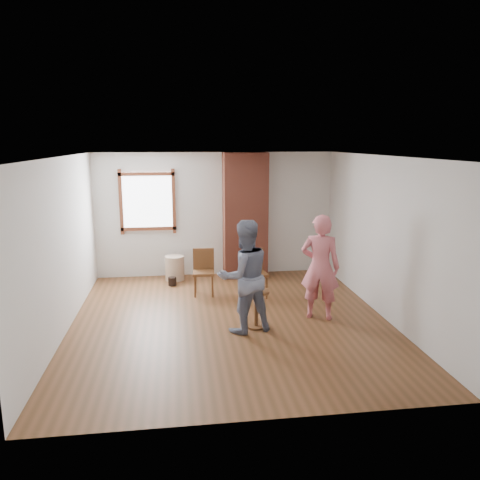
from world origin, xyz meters
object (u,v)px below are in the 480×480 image
(stoneware_crock, at_px, (175,268))
(dining_chair_left, at_px, (204,269))
(side_table, at_px, (256,303))
(dining_chair_right, at_px, (254,270))
(man, at_px, (244,276))
(person_pink, at_px, (320,267))

(stoneware_crock, relative_size, dining_chair_left, 0.59)
(dining_chair_left, bearing_deg, stoneware_crock, 123.53)
(stoneware_crock, bearing_deg, dining_chair_left, -60.17)
(side_table, bearing_deg, dining_chair_left, 111.76)
(dining_chair_right, height_order, man, man)
(dining_chair_right, relative_size, side_table, 1.46)
(dining_chair_left, height_order, man, man)
(dining_chair_left, xyz_separation_m, side_table, (0.70, -1.76, -0.07))
(dining_chair_right, xyz_separation_m, person_pink, (0.86, -1.23, 0.36))
(stoneware_crock, distance_m, person_pink, 3.43)
(side_table, relative_size, person_pink, 0.35)
(dining_chair_left, relative_size, man, 0.50)
(person_pink, bearing_deg, dining_chair_left, -16.48)
(dining_chair_right, distance_m, person_pink, 1.55)
(side_table, height_order, man, man)
(stoneware_crock, height_order, dining_chair_left, dining_chair_left)
(man, relative_size, person_pink, 1.00)
(dining_chair_right, relative_size, man, 0.51)
(dining_chair_left, bearing_deg, person_pink, -36.23)
(stoneware_crock, distance_m, dining_chair_left, 1.12)
(dining_chair_left, bearing_deg, man, -71.11)
(side_table, xyz_separation_m, man, (-0.20, -0.09, 0.45))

